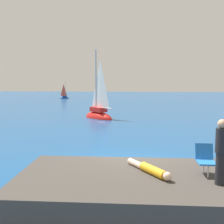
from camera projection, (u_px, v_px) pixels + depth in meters
name	position (u px, v px, depth m)	size (l,w,h in m)	color
ground_plane	(131.00, 167.00, 9.78)	(160.00, 160.00, 0.00)	navy
shore_ledge	(152.00, 189.00, 6.86)	(7.35, 3.31, 0.75)	#423D38
boulder_seaward	(96.00, 179.00, 8.57)	(1.07, 0.85, 0.59)	#433F37
sailboat_near	(99.00, 114.00, 23.03)	(3.41, 3.34, 6.77)	red
sailboat_far	(65.00, 97.00, 51.40)	(1.99, 1.63, 3.71)	#193D99
person_sunbather	(150.00, 169.00, 6.97)	(1.15, 1.50, 0.25)	gold
person_standing	(221.00, 150.00, 6.12)	(0.28, 0.28, 1.62)	black
beach_chair	(205.00, 158.00, 6.94)	(0.48, 0.60, 0.80)	blue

